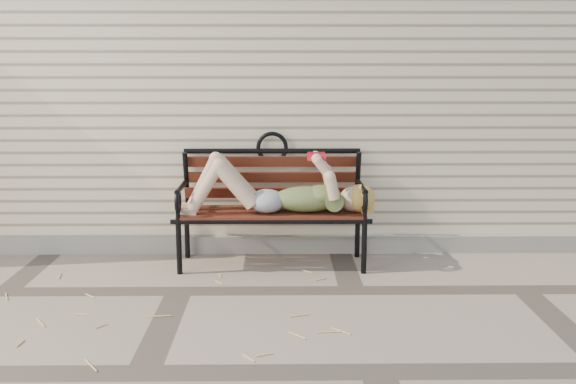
{
  "coord_description": "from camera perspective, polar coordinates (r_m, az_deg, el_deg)",
  "views": [
    {
      "loc": [
        0.73,
        -4.4,
        1.61
      ],
      "look_at": [
        0.79,
        0.49,
        0.63
      ],
      "focal_mm": 40.0,
      "sensor_mm": 36.0,
      "label": 1
    }
  ],
  "objects": [
    {
      "name": "reading_woman",
      "position": [
        5.08,
        -1.3,
        0.17
      ],
      "size": [
        1.54,
        0.35,
        0.49
      ],
      "color": "#092F44",
      "rests_on": "ground"
    },
    {
      "name": "house_wall",
      "position": [
        7.44,
        -6.45,
        10.39
      ],
      "size": [
        8.0,
        4.0,
        3.0
      ],
      "primitive_type": "cube",
      "color": "beige",
      "rests_on": "ground"
    },
    {
      "name": "garden_bench",
      "position": [
        5.22,
        -1.43,
        0.06
      ],
      "size": [
        1.63,
        0.65,
        1.06
      ],
      "color": "black",
      "rests_on": "ground"
    },
    {
      "name": "ground",
      "position": [
        4.74,
        -9.64,
        -8.69
      ],
      "size": [
        80.0,
        80.0,
        0.0
      ],
      "primitive_type": "plane",
      "color": "gray",
      "rests_on": "ground"
    },
    {
      "name": "foundation_strip",
      "position": [
        5.63,
        -8.16,
        -4.61
      ],
      "size": [
        8.0,
        0.1,
        0.15
      ],
      "primitive_type": "cube",
      "color": "gray",
      "rests_on": "ground"
    },
    {
      "name": "straw_scatter",
      "position": [
        4.5,
        -14.34,
        -9.91
      ],
      "size": [
        2.87,
        1.77,
        0.01
      ],
      "color": "#DFC86D",
      "rests_on": "ground"
    }
  ]
}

